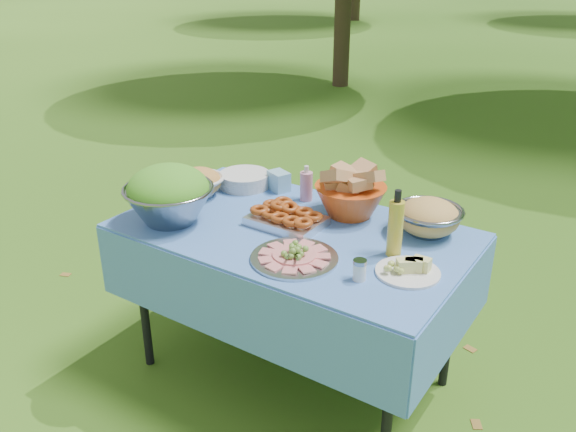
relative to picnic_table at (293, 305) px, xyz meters
The scene contains 14 objects.
ground 0.38m from the picnic_table, ahead, with size 80.00×80.00×0.00m, color #163409.
picnic_table is the anchor object (origin of this frame).
salad_bowl 0.74m from the picnic_table, 154.99° to the right, with size 0.38×0.38×0.25m, color gray, non-canonical shape.
pasta_bowl_white 0.73m from the picnic_table, behind, with size 0.24×0.24×0.13m, color silver, non-canonical shape.
plate_stack 0.68m from the picnic_table, 149.60° to the left, with size 0.25×0.25×0.07m, color silver.
wipes_box 0.61m from the picnic_table, 132.27° to the left, with size 0.10×0.08×0.09m, color #7FB5CF.
sanitizer_bottle 0.56m from the picnic_table, 112.22° to the left, with size 0.06×0.06×0.17m, color pink.
bread_bowl 0.57m from the picnic_table, 63.91° to the left, with size 0.32×0.32×0.21m, color #C64614, non-canonical shape.
pasta_bowl_steel 0.72m from the picnic_table, 30.01° to the left, with size 0.28×0.28×0.15m, color gray, non-canonical shape.
fried_tray 0.42m from the picnic_table, 158.62° to the left, with size 0.31×0.22×0.07m, color silver.
charcuterie_platter 0.50m from the picnic_table, 56.06° to the right, with size 0.34×0.34×0.08m, color #B1B4B8.
oil_bottle 0.68m from the picnic_table, ahead, with size 0.06×0.06×0.27m, color gold.
cheese_plate 0.70m from the picnic_table, ahead, with size 0.24×0.24×0.07m, color silver.
shaker 0.64m from the picnic_table, 27.25° to the right, with size 0.05×0.05×0.08m, color silver.
Camera 1 is at (1.26, -1.94, 1.89)m, focal length 38.00 mm.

